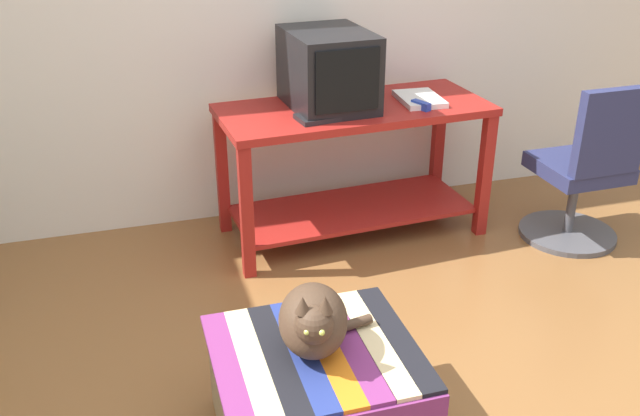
# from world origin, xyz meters

# --- Properties ---
(desk) EXTENTS (1.43, 0.69, 0.73)m
(desk) POSITION_xyz_m (0.42, 1.60, 0.50)
(desk) COLOR maroon
(desk) RESTS_ON ground_plane
(tv_monitor) EXTENTS (0.42, 0.55, 0.39)m
(tv_monitor) POSITION_xyz_m (0.29, 1.63, 0.92)
(tv_monitor) COLOR black
(tv_monitor) RESTS_ON desk
(keyboard) EXTENTS (0.42, 0.21, 0.02)m
(keyboard) POSITION_xyz_m (0.28, 1.46, 0.74)
(keyboard) COLOR black
(keyboard) RESTS_ON desk
(book) EXTENTS (0.23, 0.31, 0.03)m
(book) POSITION_xyz_m (0.78, 1.58, 0.74)
(book) COLOR white
(book) RESTS_ON desk
(ottoman_with_blanket) EXTENTS (0.69, 0.63, 0.38)m
(ottoman_with_blanket) POSITION_xyz_m (-0.21, 0.14, 0.19)
(ottoman_with_blanket) COLOR tan
(ottoman_with_blanket) RESTS_ON ground_plane
(cat) EXTENTS (0.39, 0.35, 0.28)m
(cat) POSITION_xyz_m (-0.22, 0.14, 0.50)
(cat) COLOR #473323
(cat) RESTS_ON ottoman_with_blanket
(office_chair) EXTENTS (0.52, 0.52, 0.89)m
(office_chair) POSITION_xyz_m (1.55, 1.15, 0.39)
(office_chair) COLOR #4C4C51
(office_chair) RESTS_ON ground_plane
(stapler) EXTENTS (0.07, 0.12, 0.04)m
(stapler) POSITION_xyz_m (0.73, 1.46, 0.75)
(stapler) COLOR #2342B7
(stapler) RESTS_ON desk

